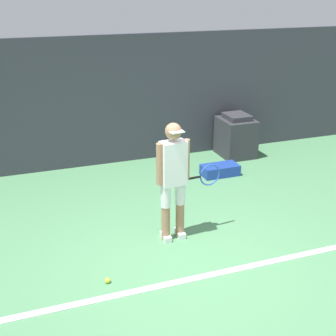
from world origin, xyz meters
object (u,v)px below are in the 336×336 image
tennis_player (174,176)px  covered_chair (236,136)px  tennis_ball (108,280)px  equipment_bag (220,170)px

tennis_player → covered_chair: bearing=43.5°
tennis_ball → equipment_bag: size_ratio=0.10×
tennis_ball → covered_chair: size_ratio=0.08×
tennis_player → covered_chair: tennis_player is taller
covered_chair → tennis_player: bearing=-131.3°
tennis_player → tennis_ball: size_ratio=24.73×
equipment_bag → tennis_ball: bearing=-136.7°
tennis_player → equipment_bag: size_ratio=2.45×
tennis_player → equipment_bag: bearing=43.5°
tennis_ball → equipment_bag: 3.78m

